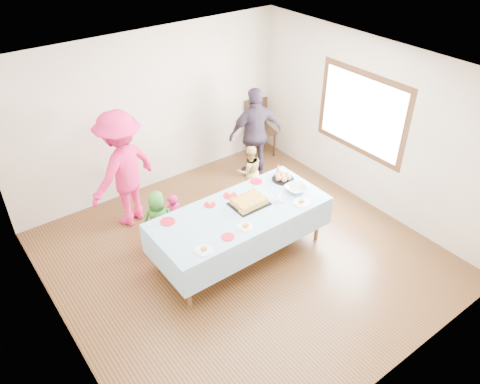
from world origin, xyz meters
The scene contains 22 objects.
ground centered at (0.00, 0.00, 0.00)m, with size 5.00×5.00×0.00m, color #412912.
room_walls centered at (0.05, 0.00, 1.77)m, with size 5.04×5.04×2.72m.
party_table centered at (0.01, 0.07, 0.72)m, with size 2.50×1.10×0.78m.
birthday_cake centered at (0.20, 0.11, 0.82)m, with size 0.51×0.39×0.09m.
rolls_tray centered at (0.99, 0.31, 0.82)m, with size 0.33×0.33×0.10m.
punch_bowl centered at (0.95, -0.03, 0.82)m, with size 0.31×0.31×0.08m, color silver.
party_hat centered at (1.05, 0.49, 0.86)m, with size 0.10×0.10×0.17m, color white.
fork_pile centered at (0.61, -0.05, 0.81)m, with size 0.24×0.18×0.07m, color white, non-canonical shape.
plate_red_far_a centered at (-0.91, 0.45, 0.79)m, with size 0.20×0.20×0.01m, color red.
plate_red_far_b centered at (-0.25, 0.43, 0.79)m, with size 0.17×0.17×0.01m, color red.
plate_red_far_c centered at (0.11, 0.44, 0.79)m, with size 0.20×0.20×0.01m, color red.
plate_red_far_d centered at (0.64, 0.51, 0.79)m, with size 0.18×0.18×0.01m, color red.
plate_red_near centered at (-0.46, -0.29, 0.79)m, with size 0.17×0.17×0.01m, color red.
plate_white_left centered at (-0.85, -0.32, 0.79)m, with size 0.22×0.22×0.01m, color white.
plate_white_mid centered at (-0.16, -0.26, 0.79)m, with size 0.20×0.20×0.01m, color white.
plate_white_right centered at (0.80, -0.30, 0.79)m, with size 0.24×0.24×0.01m, color white.
dining_chair centered at (2.12, 2.29, 0.60)m, with size 0.54×0.54×1.07m.
toddler_left centered at (-0.60, 0.90, 0.42)m, with size 0.30×0.20×0.83m, color #BB1752.
toddler_mid centered at (-0.84, 0.90, 0.48)m, with size 0.47×0.31×0.96m, color #306F25.
toddler_right centered at (1.06, 1.21, 0.46)m, with size 0.45×0.35×0.92m, color tan.
adult_left centered at (-0.91, 1.78, 0.94)m, with size 1.21×0.70×1.88m, color #E11C5E.
adult_right centered at (1.54, 1.67, 0.84)m, with size 0.98×0.41×1.67m, color #342A39.
Camera 1 is at (-3.08, -4.04, 4.60)m, focal length 35.00 mm.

